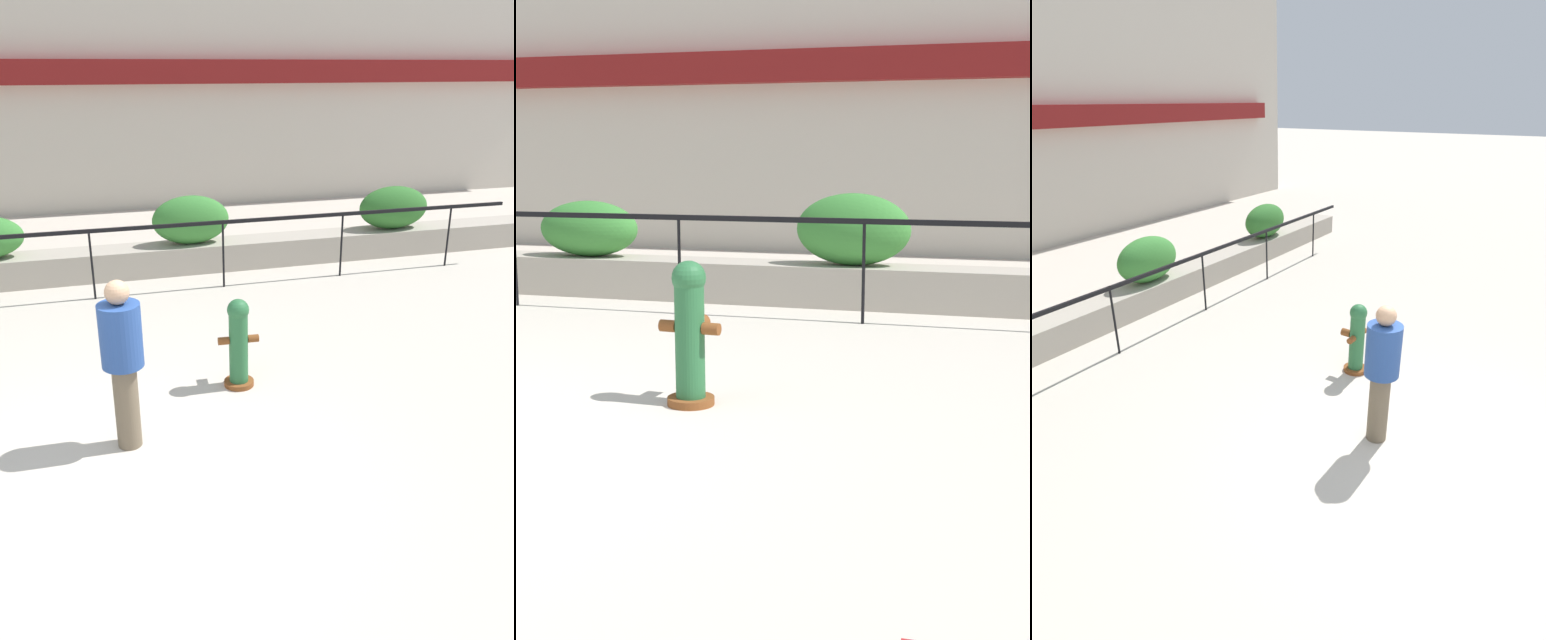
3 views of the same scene
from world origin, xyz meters
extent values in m
plane|color=beige|center=(0.00, 0.00, 0.00)|extent=(120.00, 120.00, 0.00)
cube|color=beige|center=(0.00, 12.00, 4.00)|extent=(30.00, 1.00, 8.00)
cube|color=maroon|center=(0.00, 11.32, 3.36)|extent=(27.00, 0.36, 0.56)
cube|color=#ADA393|center=(0.00, 6.00, 0.25)|extent=(18.00, 0.70, 0.50)
cube|color=black|center=(0.00, 4.90, 1.12)|extent=(15.00, 0.05, 0.06)
cylinder|color=black|center=(0.00, 4.90, 0.57)|extent=(0.04, 0.04, 1.15)
cylinder|color=black|center=(2.14, 4.90, 0.57)|extent=(0.04, 0.04, 1.15)
cylinder|color=black|center=(4.29, 4.90, 0.57)|extent=(0.04, 0.04, 1.15)
cylinder|color=black|center=(6.43, 4.90, 0.57)|extent=(0.04, 0.04, 1.15)
ellipsoid|color=#387F33|center=(1.81, 6.00, 0.93)|extent=(1.40, 0.66, 0.87)
ellipsoid|color=#2D6B28|center=(5.86, 6.00, 0.92)|extent=(1.43, 0.70, 0.83)
cylinder|color=brown|center=(1.48, 1.41, 0.03)|extent=(0.38, 0.38, 0.06)
cylinder|color=#286638|center=(1.48, 1.41, 0.48)|extent=(0.24, 0.24, 0.85)
sphere|color=#286638|center=(1.48, 1.41, 0.95)|extent=(0.25, 0.25, 0.25)
cylinder|color=brown|center=(1.50, 1.59, 0.59)|extent=(0.12, 0.15, 0.11)
cylinder|color=brown|center=(1.66, 1.40, 0.59)|extent=(0.13, 0.10, 0.09)
cylinder|color=brown|center=(1.31, 1.42, 0.59)|extent=(0.13, 0.10, 0.09)
cylinder|color=brown|center=(0.12, 0.50, 0.44)|extent=(0.29, 0.29, 0.88)
cylinder|color=#26478C|center=(0.12, 0.50, 1.19)|extent=(0.48, 0.48, 0.62)
sphere|color=tan|center=(0.12, 0.50, 1.61)|extent=(0.23, 0.23, 0.23)
camera|label=1|loc=(-0.15, -4.93, 3.52)|focal=35.00mm
camera|label=2|loc=(3.84, -4.58, 1.85)|focal=50.00mm
camera|label=3|loc=(-4.66, -1.20, 3.76)|focal=28.00mm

